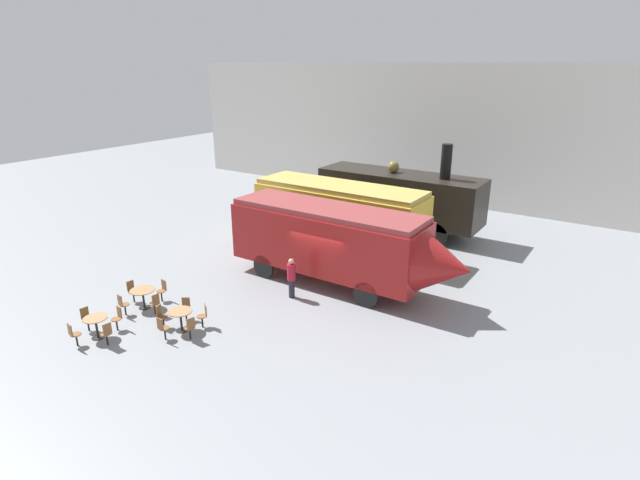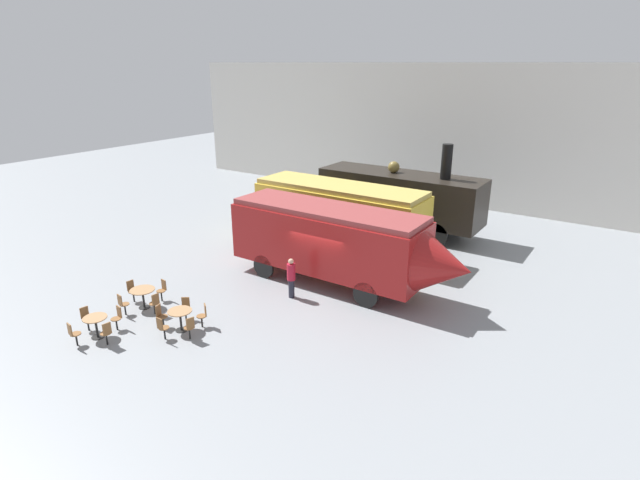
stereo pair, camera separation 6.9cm
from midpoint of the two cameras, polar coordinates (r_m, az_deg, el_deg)
The scene contains 22 objects.
ground_plane at distance 21.32m, azimuth 0.74°, elevation -5.33°, with size 80.00×80.00×0.00m, color gray.
backdrop_wall at distance 33.85m, azimuth 15.59°, elevation 11.30°, with size 44.00×0.15×9.00m.
steam_locomotive at distance 28.09m, azimuth 9.03°, elevation 5.06°, with size 9.10×2.64×5.09m.
passenger_coach_vintage at distance 24.96m, azimuth 2.14°, elevation 3.25°, with size 8.75×2.66×3.34m.
streamlined_locomotive at distance 20.65m, azimuth 2.58°, elevation -0.23°, with size 10.42×2.52×3.36m.
cafe_table_near at distance 20.46m, azimuth -19.69°, elevation -5.75°, with size 0.94×0.94×0.77m.
cafe_table_mid at distance 18.41m, azimuth -15.76°, elevation -8.28°, with size 0.85×0.85×0.78m.
cafe_table_far at distance 18.96m, azimuth -24.34°, elevation -8.58°, with size 0.81×0.81×0.77m.
cafe_chair_0 at distance 20.88m, azimuth -17.65°, elevation -5.35°, with size 0.36×0.37×0.87m.
cafe_chair_1 at distance 21.20m, azimuth -20.79°, elevation -5.33°, with size 0.37×0.36×0.87m.
cafe_chair_2 at distance 20.18m, azimuth -21.73°, elevation -6.75°, with size 0.36×0.37×0.87m.
cafe_chair_3 at distance 19.83m, azimuth -18.43°, elevation -6.79°, with size 0.37×0.36×0.87m.
cafe_chair_4 at distance 18.50m, azimuth -13.26°, elevation -8.25°, with size 0.40×0.40×0.87m.
cafe_chair_5 at distance 19.14m, azimuth -15.19°, elevation -7.43°, with size 0.40×0.40×0.87m.
cafe_chair_6 at distance 18.86m, azimuth -17.82°, elevation -8.13°, with size 0.39×0.37×0.87m.
cafe_chair_7 at distance 18.03m, azimuth -17.67°, elevation -9.47°, with size 0.36×0.36×0.87m.
cafe_chair_8 at distance 17.80m, azimuth -14.73°, elevation -9.56°, with size 0.39×0.37×0.87m.
cafe_chair_9 at distance 19.26m, azimuth -22.21°, elevation -8.11°, with size 0.36×0.37×0.87m.
cafe_chair_10 at distance 19.65m, azimuth -25.26°, elevation -8.00°, with size 0.37×0.36×0.87m.
cafe_chair_11 at distance 18.76m, azimuth -26.47°, elevation -9.51°, with size 0.36×0.37×0.87m.
cafe_chair_12 at distance 18.35m, azimuth -23.29°, elevation -9.67°, with size 0.37×0.36×0.87m.
visitor_person at distance 20.05m, azimuth -3.39°, elevation -4.19°, with size 0.34×0.34×1.67m.
Camera 1 is at (10.43, -16.27, 9.00)m, focal length 28.00 mm.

